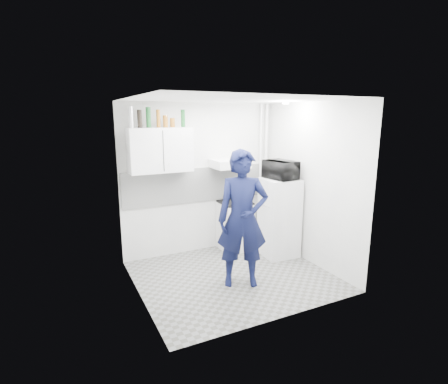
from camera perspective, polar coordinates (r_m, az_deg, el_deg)
name	(u,v)px	position (r m, az deg, el deg)	size (l,w,h in m)	color
floor	(233,276)	(5.45, 1.51, -13.56)	(2.80, 2.80, 0.00)	slate
ceiling	(234,99)	(4.91, 1.68, 14.90)	(2.80, 2.80, 0.00)	white
wall_back	(200,179)	(6.13, -3.89, 2.16)	(2.80, 2.80, 0.00)	silver
wall_left	(136,203)	(4.55, -14.19, -1.77)	(2.60, 2.60, 0.00)	silver
wall_right	(310,184)	(5.80, 13.92, 1.23)	(2.60, 2.60, 0.00)	silver
person	(243,219)	(4.88, 3.05, -4.44)	(0.71, 0.46, 1.94)	black
stove	(235,226)	(6.36, 1.78, -5.57)	(0.53, 0.53, 0.85)	silver
fridge	(279,218)	(6.07, 9.00, -4.15)	(0.56, 0.56, 1.35)	white
stove_top	(235,202)	(6.23, 1.81, -1.70)	(0.51, 0.51, 0.03)	black
saucepan	(236,199)	(6.21, 2.00, -1.18)	(0.16, 0.16, 0.09)	silver
microwave	(281,170)	(5.89, 9.27, 3.59)	(0.38, 0.56, 0.31)	black
bottle_a	(131,117)	(5.52, -14.96, 11.71)	(0.07, 0.07, 0.32)	silver
bottle_b	(140,119)	(5.55, -13.61, 11.54)	(0.07, 0.07, 0.27)	black
bottle_c	(148,117)	(5.58, -12.24, 11.81)	(0.07, 0.07, 0.31)	#144C1E
bottle_d	(158,119)	(5.62, -10.67, 11.70)	(0.06, 0.06, 0.28)	brown
canister_a	(165,121)	(5.65, -9.55, 11.31)	(0.08, 0.08, 0.19)	brown
canister_b	(172,123)	(5.69, -8.41, 11.13)	(0.08, 0.08, 0.15)	brown
bottle_e	(183,118)	(5.74, -6.70, 11.84)	(0.07, 0.07, 0.28)	#144C1E
upper_cabinet	(160,150)	(5.65, -10.38, 6.75)	(1.00, 0.35, 0.70)	white
range_hood	(230,164)	(6.05, 0.94, 4.64)	(0.60, 0.50, 0.14)	silver
backsplash	(201,185)	(6.14, -3.82, 1.22)	(2.74, 0.03, 0.60)	white
pipe_a	(265,174)	(6.66, 6.77, 2.92)	(0.05, 0.05, 2.60)	silver
pipe_b	(260,175)	(6.60, 5.90, 2.84)	(0.04, 0.04, 2.60)	silver
ceiling_spot_fixture	(286,103)	(5.61, 10.02, 14.10)	(0.10, 0.10, 0.02)	white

